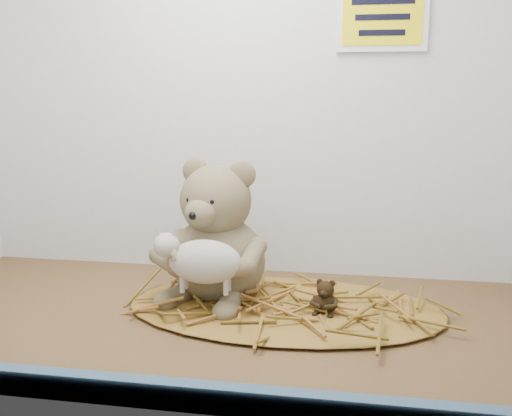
% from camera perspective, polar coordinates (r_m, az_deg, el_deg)
% --- Properties ---
extents(alcove_shell, '(1.20, 0.60, 0.90)m').
position_cam_1_polar(alcove_shell, '(1.06, -4.14, 14.06)').
color(alcove_shell, '#482E18').
rests_on(alcove_shell, ground).
extents(front_rail, '(1.19, 0.02, 0.04)m').
position_cam_1_polar(front_rail, '(0.80, -10.41, -17.65)').
color(front_rail, '#3E5776').
rests_on(front_rail, shelf_floor).
extents(straw_bed, '(0.60, 0.35, 0.01)m').
position_cam_1_polar(straw_bed, '(1.09, 2.84, -9.89)').
color(straw_bed, brown).
rests_on(straw_bed, shelf_floor).
extents(main_teddy, '(0.28, 0.28, 0.28)m').
position_cam_1_polar(main_teddy, '(1.11, -3.85, -2.28)').
color(main_teddy, olive).
rests_on(main_teddy, shelf_floor).
extents(toy_lamb, '(0.17, 0.11, 0.11)m').
position_cam_1_polar(toy_lamb, '(1.02, -5.12, -5.37)').
color(toy_lamb, '#B8B3A5').
rests_on(toy_lamb, main_teddy).
extents(mini_teddy_tan, '(0.06, 0.06, 0.07)m').
position_cam_1_polar(mini_teddy_tan, '(1.11, -1.01, -7.21)').
color(mini_teddy_tan, '#9B6432').
rests_on(mini_teddy_tan, straw_bed).
extents(mini_teddy_brown, '(0.06, 0.06, 0.06)m').
position_cam_1_polar(mini_teddy_brown, '(1.05, 6.95, -8.63)').
color(mini_teddy_brown, black).
rests_on(mini_teddy_brown, straw_bed).
extents(wall_sign, '(0.16, 0.01, 0.11)m').
position_cam_1_polar(wall_sign, '(1.24, 12.52, 18.11)').
color(wall_sign, yellow).
rests_on(wall_sign, back_wall).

